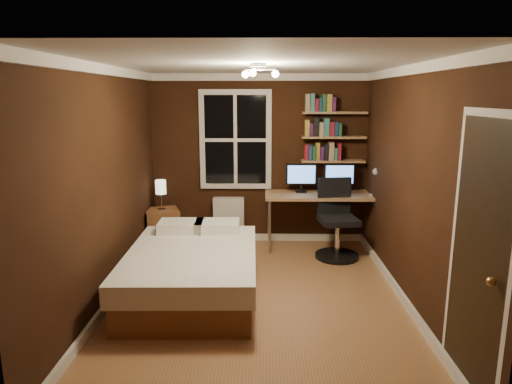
{
  "coord_description": "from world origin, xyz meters",
  "views": [
    {
      "loc": [
        0.05,
        -4.67,
        2.2
      ],
      "look_at": [
        -0.03,
        0.45,
        1.11
      ],
      "focal_mm": 32.0,
      "sensor_mm": 36.0,
      "label": 1
    }
  ],
  "objects_px": {
    "monitor_left": "(301,178)",
    "desk": "(324,198)",
    "bedside_lamp": "(161,195)",
    "radiator": "(229,220)",
    "bed": "(193,271)",
    "nightstand": "(163,229)",
    "monitor_right": "(339,178)",
    "desk_lamp": "(375,181)",
    "office_chair": "(337,227)"
  },
  "relations": [
    {
      "from": "bedside_lamp",
      "to": "monitor_right",
      "type": "xyz_separation_m",
      "value": [
        2.57,
        0.16,
        0.22
      ]
    },
    {
      "from": "bedside_lamp",
      "to": "desk",
      "type": "distance_m",
      "value": 2.35
    },
    {
      "from": "nightstand",
      "to": "monitor_right",
      "type": "xyz_separation_m",
      "value": [
        2.57,
        0.16,
        0.73
      ]
    },
    {
      "from": "bed",
      "to": "office_chair",
      "type": "distance_m",
      "value": 2.21
    },
    {
      "from": "monitor_right",
      "to": "desk_lamp",
      "type": "height_order",
      "value": "desk_lamp"
    },
    {
      "from": "monitor_left",
      "to": "office_chair",
      "type": "relative_size",
      "value": 0.41
    },
    {
      "from": "bed",
      "to": "nightstand",
      "type": "relative_size",
      "value": 3.4
    },
    {
      "from": "bed",
      "to": "desk_lamp",
      "type": "bearing_deg",
      "value": 31.23
    },
    {
      "from": "monitor_left",
      "to": "desk",
      "type": "bearing_deg",
      "value": -14.58
    },
    {
      "from": "radiator",
      "to": "office_chair",
      "type": "relative_size",
      "value": 0.64
    },
    {
      "from": "bed",
      "to": "monitor_left",
      "type": "distance_m",
      "value": 2.33
    },
    {
      "from": "monitor_left",
      "to": "desk_lamp",
      "type": "height_order",
      "value": "desk_lamp"
    },
    {
      "from": "radiator",
      "to": "monitor_left",
      "type": "height_order",
      "value": "monitor_left"
    },
    {
      "from": "nightstand",
      "to": "monitor_right",
      "type": "relative_size",
      "value": 1.3
    },
    {
      "from": "radiator",
      "to": "monitor_left",
      "type": "relative_size",
      "value": 1.55
    },
    {
      "from": "bedside_lamp",
      "to": "monitor_left",
      "type": "xyz_separation_m",
      "value": [
        2.02,
        0.16,
        0.22
      ]
    },
    {
      "from": "nightstand",
      "to": "bedside_lamp",
      "type": "height_order",
      "value": "bedside_lamp"
    },
    {
      "from": "bed",
      "to": "nightstand",
      "type": "distance_m",
      "value": 1.73
    },
    {
      "from": "desk",
      "to": "monitor_right",
      "type": "bearing_deg",
      "value": 20.72
    },
    {
      "from": "bed",
      "to": "desk",
      "type": "xyz_separation_m",
      "value": [
        1.67,
        1.67,
        0.46
      ]
    },
    {
      "from": "nightstand",
      "to": "desk_lamp",
      "type": "xyz_separation_m",
      "value": [
        3.02,
        -0.11,
        0.74
      ]
    },
    {
      "from": "desk_lamp",
      "to": "office_chair",
      "type": "bearing_deg",
      "value": -158.5
    },
    {
      "from": "radiator",
      "to": "monitor_right",
      "type": "distance_m",
      "value": 1.76
    },
    {
      "from": "desk_lamp",
      "to": "nightstand",
      "type": "bearing_deg",
      "value": 177.93
    },
    {
      "from": "radiator",
      "to": "monitor_right",
      "type": "xyz_separation_m",
      "value": [
        1.62,
        -0.13,
        0.67
      ]
    },
    {
      "from": "bedside_lamp",
      "to": "office_chair",
      "type": "distance_m",
      "value": 2.52
    },
    {
      "from": "monitor_left",
      "to": "bedside_lamp",
      "type": "bearing_deg",
      "value": -175.51
    },
    {
      "from": "desk",
      "to": "office_chair",
      "type": "height_order",
      "value": "office_chair"
    },
    {
      "from": "monitor_left",
      "to": "office_chair",
      "type": "height_order",
      "value": "monitor_left"
    },
    {
      "from": "nightstand",
      "to": "radiator",
      "type": "height_order",
      "value": "radiator"
    },
    {
      "from": "bedside_lamp",
      "to": "radiator",
      "type": "distance_m",
      "value": 1.09
    },
    {
      "from": "monitor_left",
      "to": "office_chair",
      "type": "xyz_separation_m",
      "value": [
        0.46,
        -0.48,
        -0.59
      ]
    },
    {
      "from": "radiator",
      "to": "office_chair",
      "type": "height_order",
      "value": "office_chair"
    },
    {
      "from": "bed",
      "to": "office_chair",
      "type": "relative_size",
      "value": 1.81
    },
    {
      "from": "radiator",
      "to": "office_chair",
      "type": "bearing_deg",
      "value": -21.85
    },
    {
      "from": "radiator",
      "to": "monitor_left",
      "type": "bearing_deg",
      "value": -7.06
    },
    {
      "from": "desk",
      "to": "radiator",
      "type": "bearing_deg",
      "value": 171.15
    },
    {
      "from": "nightstand",
      "to": "bedside_lamp",
      "type": "distance_m",
      "value": 0.51
    },
    {
      "from": "radiator",
      "to": "desk_lamp",
      "type": "bearing_deg",
      "value": -10.94
    },
    {
      "from": "desk_lamp",
      "to": "bed",
      "type": "bearing_deg",
      "value": -147.61
    },
    {
      "from": "monitor_left",
      "to": "nightstand",
      "type": "bearing_deg",
      "value": -175.51
    },
    {
      "from": "nightstand",
      "to": "monitor_right",
      "type": "bearing_deg",
      "value": -15.36
    },
    {
      "from": "bedside_lamp",
      "to": "radiator",
      "type": "relative_size",
      "value": 0.63
    },
    {
      "from": "monitor_right",
      "to": "office_chair",
      "type": "relative_size",
      "value": 0.41
    },
    {
      "from": "monitor_left",
      "to": "monitor_right",
      "type": "distance_m",
      "value": 0.55
    },
    {
      "from": "bed",
      "to": "desk_lamp",
      "type": "relative_size",
      "value": 4.47
    },
    {
      "from": "nightstand",
      "to": "desk_lamp",
      "type": "bearing_deg",
      "value": -20.96
    },
    {
      "from": "bedside_lamp",
      "to": "desk_lamp",
      "type": "height_order",
      "value": "desk_lamp"
    },
    {
      "from": "monitor_right",
      "to": "bed",
      "type": "bearing_deg",
      "value": -137.2
    },
    {
      "from": "monitor_left",
      "to": "bed",
      "type": "bearing_deg",
      "value": -127.44
    }
  ]
}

